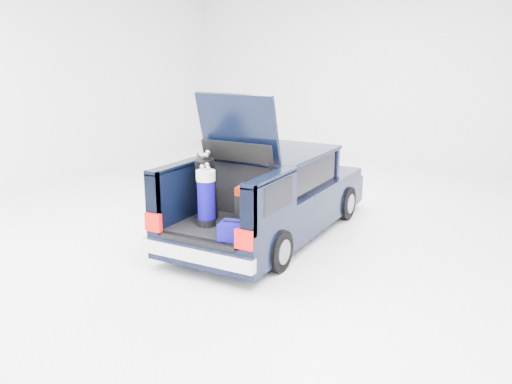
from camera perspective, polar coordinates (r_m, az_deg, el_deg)
The scene contains 6 objects.
ground at distance 9.31m, azimuth 1.49°, elevation -4.49°, with size 14.00×14.00×0.00m, color white.
car at distance 9.20m, azimuth 1.82°, elevation -0.34°, with size 1.87×4.65×2.47m.
red_suitcase at distance 7.88m, azimuth -0.82°, elevation -1.45°, with size 0.38×0.27×0.58m.
black_golf_bag at distance 8.08m, azimuth -5.22°, elevation 0.33°, with size 0.33×0.40×1.03m.
blue_golf_bag at distance 7.80m, azimuth -5.26°, elevation -0.58°, with size 0.30×0.30×0.92m.
blue_duffel at distance 7.28m, azimuth -1.88°, elevation -4.12°, with size 0.55×0.42×0.26m.
Camera 1 is at (4.03, -7.81, 3.09)m, focal length 38.00 mm.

